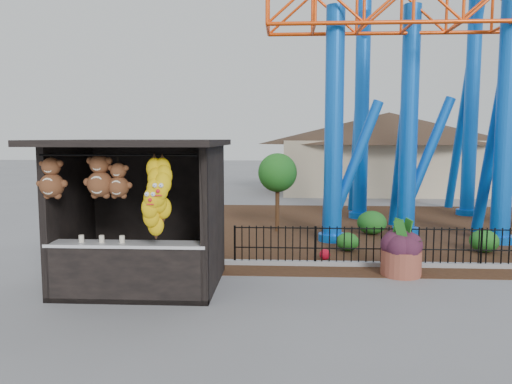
# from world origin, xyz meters

# --- Properties ---
(ground) EXTENTS (120.00, 120.00, 0.00)m
(ground) POSITION_xyz_m (0.00, 0.00, 0.00)
(ground) COLOR slate
(ground) RESTS_ON ground
(mulch_bed) EXTENTS (18.00, 12.00, 0.02)m
(mulch_bed) POSITION_xyz_m (4.00, 8.00, 0.01)
(mulch_bed) COLOR #331E11
(mulch_bed) RESTS_ON ground
(curb) EXTENTS (18.00, 0.18, 0.12)m
(curb) POSITION_xyz_m (4.00, 3.00, 0.06)
(curb) COLOR gray
(curb) RESTS_ON ground
(prize_booth) EXTENTS (3.50, 3.40, 3.12)m
(prize_booth) POSITION_xyz_m (-3.01, 0.90, 1.54)
(prize_booth) COLOR black
(prize_booth) RESTS_ON ground
(picket_fence) EXTENTS (12.20, 0.06, 1.00)m
(picket_fence) POSITION_xyz_m (4.90, 3.00, 0.50)
(picket_fence) COLOR black
(picket_fence) RESTS_ON ground
(roller_coaster) EXTENTS (11.00, 6.37, 10.82)m
(roller_coaster) POSITION_xyz_m (5.12, 8.23, 6.44)
(roller_coaster) COLOR blue
(roller_coaster) RESTS_ON ground
(terracotta_planter) EXTENTS (1.11, 1.11, 0.59)m
(terracotta_planter) POSITION_xyz_m (2.72, 2.27, 0.30)
(terracotta_planter) COLOR brown
(terracotta_planter) RESTS_ON ground
(planter_foliage) EXTENTS (0.70, 0.70, 0.64)m
(planter_foliage) POSITION_xyz_m (2.72, 2.27, 0.91)
(planter_foliage) COLOR #361526
(planter_foliage) RESTS_ON terracotta_planter
(potted_plant) EXTENTS (0.93, 0.86, 0.87)m
(potted_plant) POSITION_xyz_m (2.78, 2.28, 0.44)
(potted_plant) COLOR #1C5318
(potted_plant) RESTS_ON ground
(landscaping) EXTENTS (8.55, 4.18, 0.77)m
(landscaping) POSITION_xyz_m (4.39, 5.82, 0.33)
(landscaping) COLOR #1B5819
(landscaping) RESTS_ON mulch_bed
(pavilion) EXTENTS (15.00, 15.00, 4.80)m
(pavilion) POSITION_xyz_m (6.00, 20.00, 3.07)
(pavilion) COLOR #BFAD8C
(pavilion) RESTS_ON ground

